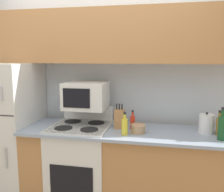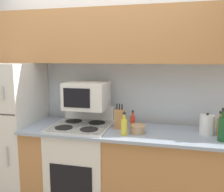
% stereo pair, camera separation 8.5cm
% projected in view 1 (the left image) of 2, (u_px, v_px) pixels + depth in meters
% --- Properties ---
extents(wall_back, '(8.00, 0.05, 2.55)m').
position_uv_depth(wall_back, '(104.00, 89.00, 2.98)').
color(wall_back, silver).
rests_on(wall_back, ground_plane).
extents(lower_cabinets, '(2.15, 0.65, 0.91)m').
position_uv_depth(lower_cabinets, '(126.00, 171.00, 2.63)').
color(lower_cabinets, '#B27A47').
rests_on(lower_cabinets, ground_plane).
extents(refrigerator, '(0.68, 0.72, 1.59)m').
position_uv_depth(refrigerator, '(7.00, 132.00, 2.90)').
color(refrigerator, silver).
rests_on(refrigerator, ground_plane).
extents(upper_cabinets, '(2.82, 0.33, 0.57)m').
position_uv_depth(upper_cabinets, '(100.00, 37.00, 2.70)').
color(upper_cabinets, '#B27A47').
rests_on(upper_cabinets, refrigerator).
extents(stove, '(0.61, 0.63, 1.09)m').
position_uv_depth(stove, '(81.00, 166.00, 2.72)').
color(stove, silver).
rests_on(stove, ground_plane).
extents(microwave, '(0.44, 0.38, 0.28)m').
position_uv_depth(microwave, '(86.00, 96.00, 2.70)').
color(microwave, silver).
rests_on(microwave, stove).
extents(knife_block, '(0.10, 0.08, 0.26)m').
position_uv_depth(knife_block, '(119.00, 119.00, 2.59)').
color(knife_block, '#B27A47').
rests_on(knife_block, lower_cabinets).
extents(bowl, '(0.15, 0.15, 0.08)m').
position_uv_depth(bowl, '(138.00, 128.00, 2.45)').
color(bowl, tan).
rests_on(bowl, lower_cabinets).
extents(bottle_wine_green, '(0.08, 0.08, 0.30)m').
position_uv_depth(bottle_wine_green, '(222.00, 127.00, 2.23)').
color(bottle_wine_green, '#194C23').
rests_on(bottle_wine_green, lower_cabinets).
extents(bottle_soy_sauce, '(0.05, 0.05, 0.18)m').
position_uv_depth(bottle_soy_sauce, '(221.00, 126.00, 2.45)').
color(bottle_soy_sauce, black).
rests_on(bottle_soy_sauce, lower_cabinets).
extents(bottle_hot_sauce, '(0.05, 0.05, 0.20)m').
position_uv_depth(bottle_hot_sauce, '(133.00, 122.00, 2.56)').
color(bottle_hot_sauce, red).
rests_on(bottle_hot_sauce, lower_cabinets).
extents(bottle_vinegar, '(0.06, 0.06, 0.24)m').
position_uv_depth(bottle_vinegar, '(219.00, 126.00, 2.37)').
color(bottle_vinegar, olive).
rests_on(bottle_vinegar, lower_cabinets).
extents(bottle_cooking_spray, '(0.06, 0.06, 0.22)m').
position_uv_depth(bottle_cooking_spray, '(125.00, 126.00, 2.38)').
color(bottle_cooking_spray, gold).
rests_on(bottle_cooking_spray, lower_cabinets).
extents(kettle, '(0.14, 0.14, 0.21)m').
position_uv_depth(kettle, '(206.00, 124.00, 2.43)').
color(kettle, white).
rests_on(kettle, lower_cabinets).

